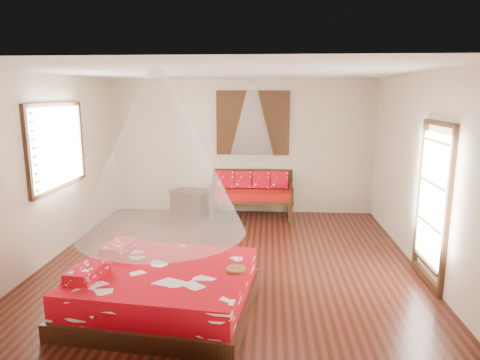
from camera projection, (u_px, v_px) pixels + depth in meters
name	position (u px, v px, depth m)	size (l,w,h in m)	color
room	(230.00, 169.00, 6.31)	(5.54, 5.54, 2.84)	black
bed	(163.00, 289.00, 5.02)	(2.21, 2.04, 0.63)	black
daybed	(252.00, 192.00, 8.80)	(1.68, 0.75, 0.94)	black
storage_chest	(191.00, 202.00, 9.01)	(0.88, 0.75, 0.52)	black
shutter_panel	(253.00, 123.00, 8.86)	(1.52, 0.06, 1.32)	black
window_left	(58.00, 146.00, 6.63)	(0.10, 1.74, 1.34)	black
glazed_door	(432.00, 205.00, 5.61)	(0.08, 1.02, 2.16)	black
wine_tray	(236.00, 266.00, 4.91)	(0.24, 0.24, 0.19)	brown
mosquito_net_main	(160.00, 154.00, 4.70)	(1.90, 1.90, 1.80)	white
mosquito_net_daybed	(252.00, 120.00, 8.38)	(0.88, 0.88, 1.50)	white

